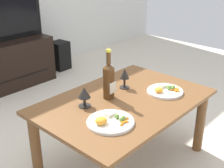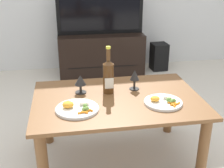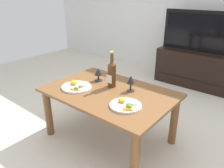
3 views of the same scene
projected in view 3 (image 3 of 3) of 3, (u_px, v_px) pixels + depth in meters
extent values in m
plane|color=beige|center=(109.00, 138.00, 2.17)|extent=(6.40, 6.40, 0.00)
cube|color=brown|center=(109.00, 92.00, 1.98)|extent=(1.15, 0.78, 0.03)
cylinder|color=brown|center=(48.00, 113.00, 2.14)|extent=(0.07, 0.07, 0.49)
cylinder|color=brown|center=(135.00, 159.00, 1.55)|extent=(0.07, 0.07, 0.49)
cylinder|color=brown|center=(94.00, 91.00, 2.60)|extent=(0.07, 0.07, 0.49)
cylinder|color=brown|center=(174.00, 121.00, 2.01)|extent=(0.07, 0.07, 0.49)
cube|color=black|center=(194.00, 68.00, 3.34)|extent=(1.09, 0.46, 0.53)
cube|color=black|center=(188.00, 79.00, 3.21)|extent=(0.87, 0.01, 0.01)
cube|color=black|center=(200.00, 31.00, 3.12)|extent=(1.08, 0.04, 0.57)
cube|color=black|center=(200.00, 31.00, 3.11)|extent=(0.99, 0.01, 0.48)
cylinder|color=#4C2D14|center=(112.00, 76.00, 2.03)|extent=(0.08, 0.08, 0.21)
cone|color=#4C2D14|center=(112.00, 63.00, 1.98)|extent=(0.08, 0.08, 0.03)
cylinder|color=#4C2D14|center=(112.00, 58.00, 1.96)|extent=(0.03, 0.03, 0.08)
cylinder|color=yellow|center=(112.00, 52.00, 1.94)|extent=(0.03, 0.03, 0.02)
cube|color=silver|center=(109.00, 79.00, 2.01)|extent=(0.06, 0.00, 0.08)
cylinder|color=black|center=(99.00, 80.00, 2.20)|extent=(0.08, 0.08, 0.01)
cylinder|color=black|center=(98.00, 77.00, 2.19)|extent=(0.02, 0.02, 0.06)
cone|color=black|center=(98.00, 71.00, 2.16)|extent=(0.08, 0.08, 0.07)
cylinder|color=black|center=(130.00, 91.00, 1.97)|extent=(0.07, 0.07, 0.01)
cylinder|color=black|center=(131.00, 87.00, 1.96)|extent=(0.02, 0.02, 0.07)
cone|color=black|center=(131.00, 80.00, 1.93)|extent=(0.07, 0.07, 0.07)
cylinder|color=white|center=(76.00, 87.00, 2.04)|extent=(0.28, 0.28, 0.01)
torus|color=white|center=(76.00, 86.00, 2.03)|extent=(0.27, 0.27, 0.01)
ellipsoid|color=orange|center=(74.00, 82.00, 2.07)|extent=(0.07, 0.07, 0.04)
cube|color=beige|center=(84.00, 85.00, 2.04)|extent=(0.07, 0.06, 0.02)
cylinder|color=orange|center=(72.00, 89.00, 1.97)|extent=(0.05, 0.02, 0.01)
cylinder|color=orange|center=(73.00, 90.00, 1.96)|extent=(0.04, 0.03, 0.01)
cylinder|color=orange|center=(76.00, 90.00, 1.95)|extent=(0.04, 0.04, 0.01)
cylinder|color=orange|center=(78.00, 90.00, 1.96)|extent=(0.04, 0.04, 0.01)
sphere|color=olive|center=(77.00, 88.00, 1.96)|extent=(0.03, 0.03, 0.03)
sphere|color=olive|center=(80.00, 87.00, 2.00)|extent=(0.03, 0.03, 0.03)
sphere|color=olive|center=(75.00, 88.00, 1.97)|extent=(0.03, 0.03, 0.03)
cylinder|color=white|center=(125.00, 106.00, 1.71)|extent=(0.25, 0.25, 0.01)
torus|color=white|center=(125.00, 105.00, 1.71)|extent=(0.25, 0.25, 0.01)
ellipsoid|color=orange|center=(122.00, 100.00, 1.74)|extent=(0.06, 0.06, 0.03)
cube|color=beige|center=(133.00, 103.00, 1.71)|extent=(0.07, 0.06, 0.02)
cylinder|color=orange|center=(125.00, 109.00, 1.63)|extent=(0.02, 0.05, 0.01)
cylinder|color=orange|center=(127.00, 109.00, 1.63)|extent=(0.05, 0.03, 0.01)
cylinder|color=orange|center=(130.00, 110.00, 1.62)|extent=(0.05, 0.04, 0.01)
cylinder|color=orange|center=(128.00, 108.00, 1.65)|extent=(0.03, 0.05, 0.01)
cylinder|color=orange|center=(128.00, 108.00, 1.65)|extent=(0.05, 0.03, 0.01)
sphere|color=olive|center=(128.00, 106.00, 1.67)|extent=(0.03, 0.03, 0.03)
sphere|color=olive|center=(130.00, 107.00, 1.65)|extent=(0.03, 0.03, 0.03)
sphere|color=olive|center=(128.00, 107.00, 1.65)|extent=(0.03, 0.03, 0.03)
sphere|color=olive|center=(128.00, 105.00, 1.67)|extent=(0.03, 0.03, 0.03)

